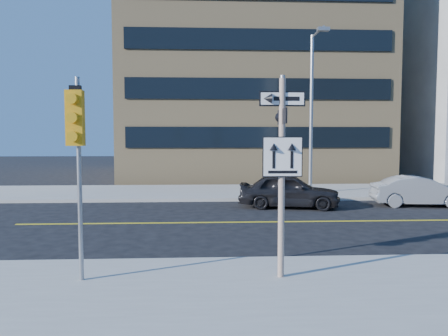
{
  "coord_description": "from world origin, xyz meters",
  "views": [
    {
      "loc": [
        -1.6,
        -11.15,
        2.98
      ],
      "look_at": [
        -0.83,
        4.0,
        1.92
      ],
      "focal_mm": 35.0,
      "sensor_mm": 36.0,
      "label": 1
    }
  ],
  "objects": [
    {
      "name": "ground",
      "position": [
        0.0,
        0.0,
        0.0
      ],
      "size": [
        120.0,
        120.0,
        0.0
      ],
      "primitive_type": "plane",
      "color": "black",
      "rests_on": "ground"
    },
    {
      "name": "traffic_signal",
      "position": [
        -4.0,
        -2.66,
        3.03
      ],
      "size": [
        0.32,
        0.45,
        4.0
      ],
      "color": "gray",
      "rests_on": "near_sidewalk"
    },
    {
      "name": "building_brick",
      "position": [
        2.0,
        25.0,
        9.0
      ],
      "size": [
        18.0,
        18.0,
        18.0
      ],
      "primitive_type": "cube",
      "color": "tan",
      "rests_on": "ground"
    },
    {
      "name": "parked_car_b",
      "position": [
        7.86,
        7.23,
        0.66
      ],
      "size": [
        1.93,
        4.14,
        1.31
      ],
      "primitive_type": "imported",
      "rotation": [
        0.0,
        0.0,
        1.43
      ],
      "color": "gray",
      "rests_on": "ground"
    },
    {
      "name": "parked_car_a",
      "position": [
        2.1,
        7.12,
        0.72
      ],
      "size": [
        2.48,
        4.49,
        1.44
      ],
      "primitive_type": "imported",
      "rotation": [
        0.0,
        0.0,
        1.38
      ],
      "color": "black",
      "rests_on": "ground"
    },
    {
      "name": "sign_pole",
      "position": [
        0.0,
        -2.51,
        2.44
      ],
      "size": [
        0.92,
        0.92,
        4.06
      ],
      "color": "silver",
      "rests_on": "near_sidewalk"
    },
    {
      "name": "streetlight_a",
      "position": [
        4.0,
        10.76,
        4.76
      ],
      "size": [
        0.55,
        2.25,
        8.0
      ],
      "color": "gray",
      "rests_on": "far_sidewalk"
    }
  ]
}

